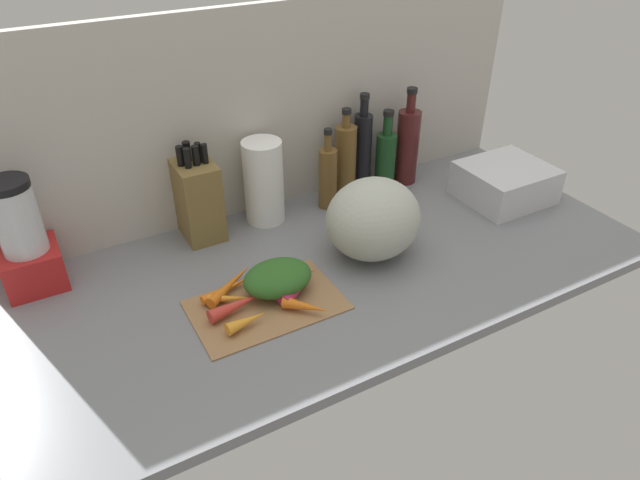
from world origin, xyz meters
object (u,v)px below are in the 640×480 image
winter_squash (373,219)px  cutting_board (266,304)px  carrot_0 (229,288)px  carrot_9 (291,280)px  carrot_4 (231,284)px  carrot_1 (306,306)px  carrot_8 (247,321)px  bottle_3 (386,158)px  bottle_4 (407,145)px  bottle_1 (345,161)px  dish_rack (505,183)px  carrot_3 (274,275)px  bottle_2 (362,150)px  carrot_7 (234,298)px  carrot_6 (239,304)px  carrot_5 (297,277)px  bottle_0 (328,177)px  knife_block (198,198)px  blender_appliance (25,242)px  carrot_2 (297,291)px  paper_towel_roll (264,182)px

winter_squash → cutting_board: bearing=-169.8°
carrot_0 → carrot_9: bearing=-20.8°
carrot_4 → carrot_1: bearing=-54.1°
carrot_8 → bottle_3: (67.43, 42.53, 7.97)cm
bottle_4 → cutting_board: bearing=-151.6°
bottle_1 → dish_rack: size_ratio=1.12×
carrot_3 → bottle_2: (47.04, 32.46, 11.10)cm
carrot_3 → bottle_1: (39.72, 30.86, 9.82)cm
carrot_7 → carrot_8: carrot_8 is taller
carrot_6 → carrot_5: bearing=10.9°
carrot_6 → cutting_board: bearing=-8.5°
carrot_6 → bottle_0: bearing=37.8°
carrot_4 → carrot_5: bearing=-18.0°
carrot_3 → carrot_9: 5.02cm
carrot_0 → carrot_8: (-1.24, -14.10, 0.40)cm
carrot_3 → cutting_board: bearing=-127.7°
carrot_4 → knife_block: 30.74cm
carrot_1 → carrot_9: size_ratio=0.77×
carrot_5 → bottle_0: bearing=49.2°
carrot_5 → blender_appliance: blender_appliance is taller
bottle_3 → carrot_5: bearing=-146.4°
carrot_2 → carrot_8: 15.68cm
carrot_2 → bottle_1: size_ratio=0.36×
paper_towel_roll → dish_rack: (71.87, -25.40, -7.01)cm
carrot_3 → carrot_9: (2.71, -4.22, 0.12)cm
carrot_0 → bottle_1: size_ratio=0.54×
carrot_3 → bottle_3: bottle_3 is taller
cutting_board → carrot_4: size_ratio=2.11×
winter_squash → bottle_3: bottle_3 is taller
carrot_7 → knife_block: size_ratio=0.47×
bottle_1 → bottle_4: bearing=-3.3°
bottle_1 → bottle_2: bearing=12.3°
paper_towel_roll → bottle_2: (35.85, 2.65, 0.93)cm
cutting_board → carrot_9: 9.29cm
carrot_0 → carrot_6: size_ratio=0.99×
carrot_4 → blender_appliance: size_ratio=0.58×
paper_towel_roll → bottle_0: bearing=-6.8°
carrot_6 → bottle_2: size_ratio=0.49×
carrot_1 → carrot_2: (0.86, 6.18, 0.18)cm
carrot_3 → bottle_1: 51.25cm
carrot_3 → winter_squash: (29.03, -1.15, 8.68)cm
carrot_4 → dish_rack: size_ratio=0.66×
cutting_board → carrot_9: carrot_9 is taller
carrot_0 → carrot_3: 11.89cm
carrot_8 → cutting_board: bearing=36.3°
carrot_4 → carrot_5: size_ratio=1.44×
carrot_2 → carrot_0: bearing=144.4°
paper_towel_roll → bottle_3: (43.19, -0.08, -2.29)cm
carrot_5 → cutting_board: bearing=-158.2°
carrot_3 → knife_block: (-8.51, 31.21, 9.40)cm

